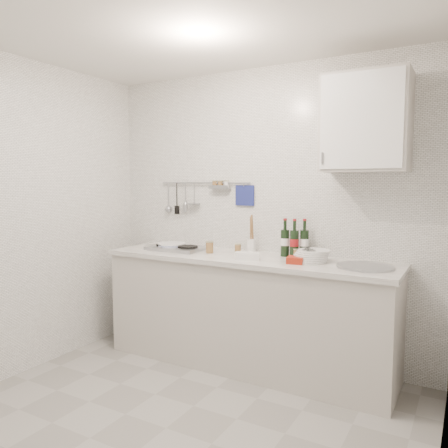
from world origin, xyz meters
name	(u,v)px	position (x,y,z in m)	size (l,w,h in m)	color
floor	(166,428)	(0.00, 0.00, 0.00)	(3.00, 3.00, 0.00)	gray
ceiling	(160,10)	(0.00, 0.00, 2.50)	(3.00, 3.00, 0.00)	silver
back_wall	(262,214)	(0.00, 1.40, 1.25)	(3.00, 0.02, 2.50)	silver
wall_left	(6,219)	(-1.50, 0.00, 1.25)	(0.02, 2.80, 2.50)	silver
wall_right	(445,247)	(1.50, 0.00, 1.25)	(0.02, 2.80, 2.50)	silver
counter	(247,314)	(0.01, 1.10, 0.43)	(2.44, 0.64, 0.96)	#B5AFA7
wall_rail	(202,193)	(-0.60, 1.37, 1.43)	(0.98, 0.09, 0.34)	#93969B
wall_cabinet	(366,123)	(0.90, 1.22, 1.95)	(0.60, 0.38, 0.70)	#B5AFA7
plate_stack_hob	(171,246)	(-0.79, 1.13, 0.95)	(0.29, 0.28, 0.05)	#5065B7
plate_stack_sink	(311,256)	(0.54, 1.12, 0.97)	(0.30, 0.29, 0.10)	white
wine_bottles	(295,238)	(0.35, 1.27, 1.07)	(0.22, 0.12, 0.31)	black
butter_dish	(247,256)	(0.07, 0.98, 0.95)	(0.19, 0.10, 0.06)	white
strawberry_punnet	(296,260)	(0.46, 1.01, 0.95)	(0.12, 0.12, 0.05)	#B62814
utensil_crock	(251,244)	(-0.04, 1.28, 1.00)	(0.08, 0.08, 0.33)	white
jar_a	(238,248)	(-0.16, 1.25, 0.96)	(0.06, 0.06, 0.08)	olive
jar_b	(297,253)	(0.38, 1.24, 0.96)	(0.06, 0.06, 0.08)	olive
jar_c	(308,254)	(0.48, 1.25, 0.96)	(0.06, 0.06, 0.08)	olive
jar_d	(210,247)	(-0.35, 1.10, 0.97)	(0.07, 0.07, 0.10)	olive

